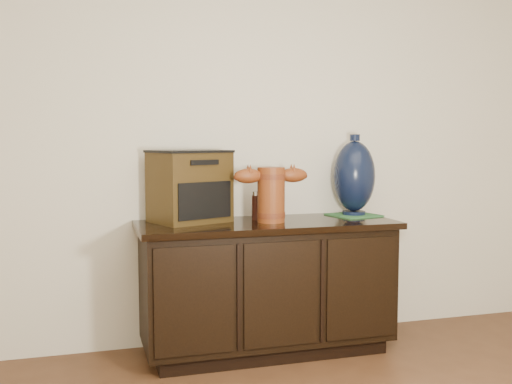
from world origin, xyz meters
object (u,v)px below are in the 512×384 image
object	(u,v)px
sideboard	(267,286)
spray_can	(257,206)
tv_radio	(190,186)
terracotta_vessel	(271,191)
lamp_base	(354,177)

from	to	relation	value
sideboard	spray_can	xyz separation A→B (m)	(-0.03, 0.09, 0.45)
tv_radio	terracotta_vessel	bearing A→B (deg)	-39.63
lamp_base	spray_can	world-z (taller)	lamp_base
sideboard	tv_radio	world-z (taller)	tv_radio
lamp_base	tv_radio	bearing A→B (deg)	179.03
terracotta_vessel	lamp_base	world-z (taller)	lamp_base
sideboard	spray_can	world-z (taller)	spray_can
tv_radio	spray_can	xyz separation A→B (m)	(0.39, -0.03, -0.12)
terracotta_vessel	spray_can	world-z (taller)	terracotta_vessel
sideboard	tv_radio	size ratio (longest dim) A/B	2.97
lamp_base	spray_can	distance (m)	0.64
sideboard	spray_can	distance (m)	0.46
sideboard	lamp_base	distance (m)	0.85
sideboard	lamp_base	xyz separation A→B (m)	(0.59, 0.10, 0.61)
sideboard	lamp_base	world-z (taller)	lamp_base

